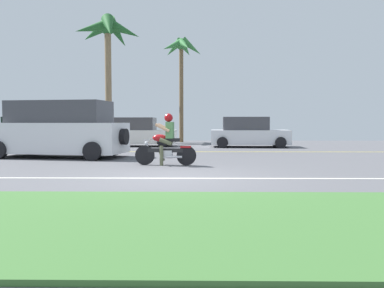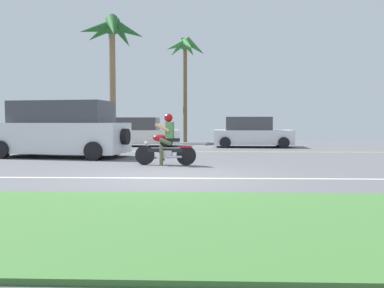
{
  "view_description": "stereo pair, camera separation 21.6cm",
  "coord_description": "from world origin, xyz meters",
  "px_view_note": "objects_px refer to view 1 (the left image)",
  "views": [
    {
      "loc": [
        0.65,
        -8.91,
        1.29
      ],
      "look_at": [
        0.48,
        2.82,
        0.62
      ],
      "focal_mm": 35.72,
      "sensor_mm": 36.0,
      "label": 1
    },
    {
      "loc": [
        0.87,
        -8.9,
        1.29
      ],
      "look_at": [
        0.48,
        2.82,
        0.62
      ],
      "focal_mm": 35.72,
      "sensor_mm": 36.0,
      "label": 2
    }
  ],
  "objects_px": {
    "parked_car_1": "(136,133)",
    "motorcyclist_distant": "(55,138)",
    "motorcyclist": "(166,143)",
    "palm_tree_0": "(108,37)",
    "suv_nearby": "(59,130)",
    "palm_tree_1": "(181,54)",
    "parked_car_2": "(248,133)",
    "parked_car_0": "(32,132)"
  },
  "relations": [
    {
      "from": "parked_car_1",
      "to": "motorcyclist_distant",
      "type": "relative_size",
      "value": 3.08
    },
    {
      "from": "parked_car_1",
      "to": "motorcyclist_distant",
      "type": "height_order",
      "value": "parked_car_1"
    },
    {
      "from": "motorcyclist",
      "to": "palm_tree_0",
      "type": "relative_size",
      "value": 0.22
    },
    {
      "from": "suv_nearby",
      "to": "palm_tree_1",
      "type": "distance_m",
      "value": 12.48
    },
    {
      "from": "palm_tree_0",
      "to": "parked_car_2",
      "type": "bearing_deg",
      "value": -30.7
    },
    {
      "from": "parked_car_0",
      "to": "palm_tree_0",
      "type": "bearing_deg",
      "value": 45.75
    },
    {
      "from": "parked_car_1",
      "to": "palm_tree_1",
      "type": "relative_size",
      "value": 0.62
    },
    {
      "from": "suv_nearby",
      "to": "palm_tree_1",
      "type": "bearing_deg",
      "value": 69.44
    },
    {
      "from": "parked_car_2",
      "to": "palm_tree_0",
      "type": "distance_m",
      "value": 11.62
    },
    {
      "from": "motorcyclist",
      "to": "suv_nearby",
      "type": "relative_size",
      "value": 0.36
    },
    {
      "from": "motorcyclist",
      "to": "parked_car_0",
      "type": "xyz_separation_m",
      "value": [
        -8.39,
        10.0,
        0.09
      ]
    },
    {
      "from": "motorcyclist",
      "to": "suv_nearby",
      "type": "height_order",
      "value": "suv_nearby"
    },
    {
      "from": "motorcyclist",
      "to": "palm_tree_0",
      "type": "distance_m",
      "value": 15.72
    },
    {
      "from": "suv_nearby",
      "to": "palm_tree_0",
      "type": "height_order",
      "value": "palm_tree_0"
    },
    {
      "from": "parked_car_2",
      "to": "palm_tree_1",
      "type": "xyz_separation_m",
      "value": [
        -3.69,
        4.8,
        4.94
      ]
    },
    {
      "from": "parked_car_1",
      "to": "palm_tree_0",
      "type": "height_order",
      "value": "palm_tree_0"
    },
    {
      "from": "motorcyclist",
      "to": "parked_car_1",
      "type": "distance_m",
      "value": 9.45
    },
    {
      "from": "suv_nearby",
      "to": "palm_tree_0",
      "type": "relative_size",
      "value": 0.63
    },
    {
      "from": "palm_tree_1",
      "to": "parked_car_2",
      "type": "bearing_deg",
      "value": -52.44
    },
    {
      "from": "parked_car_2",
      "to": "palm_tree_0",
      "type": "xyz_separation_m",
      "value": [
        -8.49,
        5.04,
        6.11
      ]
    },
    {
      "from": "motorcyclist",
      "to": "parked_car_1",
      "type": "bearing_deg",
      "value": 104.68
    },
    {
      "from": "suv_nearby",
      "to": "motorcyclist_distant",
      "type": "height_order",
      "value": "suv_nearby"
    },
    {
      "from": "parked_car_1",
      "to": "motorcyclist_distant",
      "type": "xyz_separation_m",
      "value": [
        -3.08,
        -3.48,
        -0.15
      ]
    },
    {
      "from": "palm_tree_1",
      "to": "motorcyclist_distant",
      "type": "relative_size",
      "value": 4.94
    },
    {
      "from": "parked_car_0",
      "to": "parked_car_1",
      "type": "height_order",
      "value": "parked_car_0"
    },
    {
      "from": "parked_car_0",
      "to": "motorcyclist",
      "type": "bearing_deg",
      "value": -50.01
    },
    {
      "from": "parked_car_1",
      "to": "parked_car_2",
      "type": "distance_m",
      "value": 6.03
    },
    {
      "from": "parked_car_1",
      "to": "motorcyclist_distant",
      "type": "bearing_deg",
      "value": -131.44
    },
    {
      "from": "parked_car_2",
      "to": "palm_tree_0",
      "type": "bearing_deg",
      "value": 149.3
    },
    {
      "from": "palm_tree_0",
      "to": "parked_car_0",
      "type": "bearing_deg",
      "value": -134.25
    },
    {
      "from": "parked_car_0",
      "to": "motorcyclist_distant",
      "type": "height_order",
      "value": "parked_car_0"
    },
    {
      "from": "suv_nearby",
      "to": "parked_car_0",
      "type": "distance_m",
      "value": 8.61
    },
    {
      "from": "parked_car_2",
      "to": "palm_tree_0",
      "type": "height_order",
      "value": "palm_tree_0"
    },
    {
      "from": "motorcyclist",
      "to": "parked_car_0",
      "type": "distance_m",
      "value": 13.06
    },
    {
      "from": "parked_car_2",
      "to": "palm_tree_0",
      "type": "relative_size",
      "value": 0.49
    },
    {
      "from": "parked_car_1",
      "to": "suv_nearby",
      "type": "bearing_deg",
      "value": -104.85
    },
    {
      "from": "suv_nearby",
      "to": "parked_car_0",
      "type": "height_order",
      "value": "suv_nearby"
    },
    {
      "from": "motorcyclist",
      "to": "palm_tree_0",
      "type": "xyz_separation_m",
      "value": [
        -4.89,
        13.6,
        6.19
      ]
    },
    {
      "from": "palm_tree_1",
      "to": "suv_nearby",
      "type": "bearing_deg",
      "value": -110.56
    },
    {
      "from": "suv_nearby",
      "to": "palm_tree_0",
      "type": "distance_m",
      "value": 12.55
    },
    {
      "from": "motorcyclist",
      "to": "parked_car_0",
      "type": "bearing_deg",
      "value": 129.99
    },
    {
      "from": "palm_tree_1",
      "to": "motorcyclist",
      "type": "bearing_deg",
      "value": -89.64
    }
  ]
}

